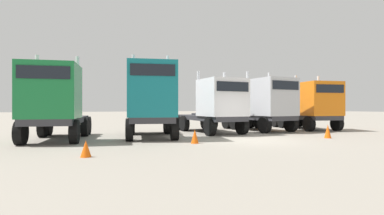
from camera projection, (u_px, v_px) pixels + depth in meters
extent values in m
plane|color=gray|center=(254.00, 140.00, 14.66)|extent=(200.00, 200.00, 0.00)
cube|color=#333338|center=(59.00, 120.00, 15.17)|extent=(3.51, 6.11, 0.30)
cube|color=#197238|center=(51.00, 91.00, 13.53)|extent=(2.90, 2.90, 2.50)
cube|color=black|center=(44.00, 72.00, 12.34)|extent=(2.05, 0.54, 0.55)
cylinder|color=silver|center=(78.00, 87.00, 15.05)|extent=(0.22, 0.22, 3.10)
cylinder|color=silver|center=(37.00, 86.00, 14.64)|extent=(0.22, 0.22, 3.10)
cylinder|color=#333338|center=(64.00, 115.00, 16.40)|extent=(1.33, 1.33, 0.12)
cylinder|color=black|center=(74.00, 132.00, 13.29)|extent=(0.60, 1.14, 1.09)
cylinder|color=black|center=(21.00, 133.00, 12.80)|extent=(0.60, 1.14, 1.09)
cylinder|color=black|center=(85.00, 127.00, 16.65)|extent=(0.60, 1.14, 1.09)
cylinder|color=black|center=(43.00, 127.00, 16.17)|extent=(0.60, 1.14, 1.09)
cylinder|color=black|center=(87.00, 126.00, 17.72)|extent=(0.60, 1.14, 1.09)
cylinder|color=black|center=(48.00, 126.00, 17.24)|extent=(0.60, 1.14, 1.09)
cube|color=#333338|center=(151.00, 118.00, 16.65)|extent=(3.74, 6.14, 0.30)
cube|color=#14727A|center=(152.00, 90.00, 14.99)|extent=(2.97, 2.95, 2.77)
cube|color=black|center=(153.00, 70.00, 13.80)|extent=(2.03, 0.63, 0.55)
cylinder|color=silver|center=(168.00, 86.00, 16.46)|extent=(0.22, 0.22, 3.37)
cylinder|color=silver|center=(133.00, 85.00, 16.13)|extent=(0.22, 0.22, 3.37)
cylinder|color=#333338|center=(150.00, 114.00, 17.90)|extent=(1.37, 1.37, 0.12)
cylinder|color=black|center=(174.00, 129.00, 14.70)|extent=(0.65, 1.17, 1.11)
cylinder|color=black|center=(129.00, 130.00, 14.32)|extent=(0.65, 1.17, 1.11)
cylinder|color=black|center=(168.00, 125.00, 18.10)|extent=(0.65, 1.17, 1.11)
cylinder|color=black|center=(131.00, 125.00, 17.72)|extent=(0.65, 1.17, 1.11)
cylinder|color=black|center=(166.00, 124.00, 19.18)|extent=(0.65, 1.17, 1.11)
cylinder|color=black|center=(132.00, 124.00, 18.80)|extent=(0.65, 1.17, 1.11)
cube|color=#333338|center=(208.00, 118.00, 19.50)|extent=(2.39, 6.11, 0.30)
cube|color=white|center=(222.00, 98.00, 17.83)|extent=(2.48, 2.46, 2.24)
cube|color=black|center=(233.00, 87.00, 16.73)|extent=(2.10, 0.11, 0.55)
cylinder|color=silver|center=(224.00, 94.00, 19.45)|extent=(0.19, 0.19, 2.84)
cylinder|color=silver|center=(198.00, 93.00, 18.66)|extent=(0.19, 0.19, 2.84)
cylinder|color=#333338|center=(199.00, 114.00, 20.70)|extent=(1.13, 1.13, 0.12)
cylinder|color=black|center=(242.00, 126.00, 17.85)|extent=(0.38, 1.07, 1.06)
cylinder|color=black|center=(210.00, 127.00, 16.93)|extent=(0.38, 1.07, 1.06)
cylinder|color=black|center=(212.00, 123.00, 21.25)|extent=(0.38, 1.07, 1.06)
cylinder|color=black|center=(184.00, 123.00, 20.33)|extent=(0.38, 1.07, 1.06)
cylinder|color=black|center=(205.00, 122.00, 22.25)|extent=(0.38, 1.07, 1.06)
cylinder|color=black|center=(178.00, 123.00, 21.33)|extent=(0.38, 1.07, 1.06)
cube|color=#333338|center=(257.00, 117.00, 21.08)|extent=(2.32, 5.72, 0.30)
cube|color=#B7BABF|center=(272.00, 97.00, 19.67)|extent=(2.46, 2.62, 2.47)
cube|color=black|center=(286.00, 85.00, 18.49)|extent=(2.10, 0.09, 0.55)
cylinder|color=silver|center=(269.00, 94.00, 21.37)|extent=(0.18, 0.18, 3.07)
cylinder|color=silver|center=(247.00, 93.00, 20.56)|extent=(0.18, 0.18, 3.07)
cylinder|color=#333338|center=(247.00, 114.00, 22.20)|extent=(1.12, 1.12, 0.12)
cylinder|color=black|center=(291.00, 124.00, 19.62)|extent=(0.37, 1.04, 1.04)
cylinder|color=black|center=(264.00, 125.00, 18.68)|extent=(0.37, 1.04, 1.04)
cylinder|color=black|center=(259.00, 122.00, 22.66)|extent=(0.37, 1.04, 1.04)
cylinder|color=black|center=(235.00, 123.00, 21.72)|extent=(0.37, 1.04, 1.04)
cylinder|color=black|center=(250.00, 121.00, 23.66)|extent=(0.37, 1.04, 1.04)
cylinder|color=black|center=(227.00, 122.00, 22.72)|extent=(0.37, 1.04, 1.04)
cube|color=#333338|center=(304.00, 117.00, 22.50)|extent=(3.51, 6.16, 0.30)
cube|color=orange|center=(319.00, 99.00, 20.83)|extent=(2.90, 2.89, 2.36)
cube|color=black|center=(330.00, 89.00, 19.65)|extent=(2.05, 0.53, 0.55)
cylinder|color=silver|center=(318.00, 96.00, 22.35)|extent=(0.22, 0.22, 2.96)
cylinder|color=silver|center=(296.00, 95.00, 21.93)|extent=(0.22, 0.22, 2.96)
cylinder|color=#333338|center=(295.00, 114.00, 23.74)|extent=(1.33, 1.33, 0.12)
cylinder|color=black|center=(337.00, 124.00, 20.59)|extent=(0.58, 1.07, 1.01)
cylinder|color=black|center=(309.00, 124.00, 20.11)|extent=(0.58, 1.07, 1.01)
cylinder|color=black|center=(307.00, 121.00, 24.01)|extent=(0.58, 1.07, 1.01)
cylinder|color=black|center=(282.00, 122.00, 23.52)|extent=(0.58, 1.07, 1.01)
cylinder|color=black|center=(299.00, 121.00, 25.09)|extent=(0.58, 1.07, 1.01)
cylinder|color=black|center=(275.00, 121.00, 24.60)|extent=(0.58, 1.07, 1.01)
cone|color=#F2590C|center=(195.00, 136.00, 13.42)|extent=(0.36, 0.36, 0.64)
cone|color=#F2590C|center=(328.00, 131.00, 15.74)|extent=(0.36, 0.36, 0.72)
cone|color=#F2590C|center=(86.00, 149.00, 9.75)|extent=(0.36, 0.36, 0.56)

